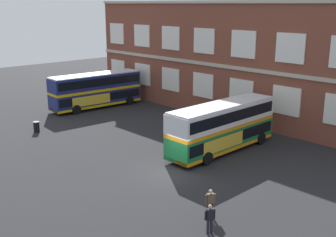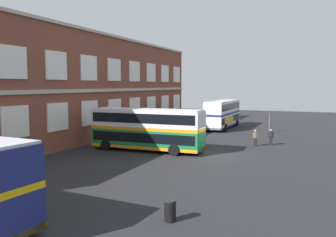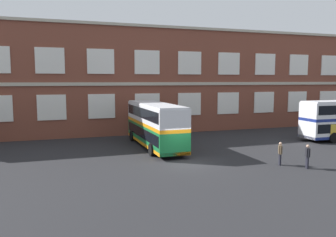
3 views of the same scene
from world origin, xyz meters
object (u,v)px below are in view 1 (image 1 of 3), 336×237
at_px(double_decker_near, 96,90).
at_px(waiting_passenger, 210,202).
at_px(double_decker_middle, 222,126).
at_px(second_passenger, 210,218).
at_px(station_litter_bin, 36,127).

relative_size(double_decker_near, waiting_passenger, 6.57).
distance_m(double_decker_middle, second_passenger, 13.36).
bearing_deg(waiting_passenger, double_decker_near, 159.17).
distance_m(waiting_passenger, station_litter_bin, 22.46).
bearing_deg(double_decker_near, station_litter_bin, -66.30).
bearing_deg(double_decker_near, waiting_passenger, -20.83).
xyz_separation_m(second_passenger, station_litter_bin, (-23.65, 1.80, -0.41)).
height_order(waiting_passenger, station_litter_bin, waiting_passenger).
height_order(second_passenger, station_litter_bin, second_passenger).
bearing_deg(double_decker_near, double_decker_middle, -2.72).
distance_m(waiting_passenger, second_passenger, 1.86).
relative_size(double_decker_near, double_decker_middle, 1.01).
xyz_separation_m(waiting_passenger, second_passenger, (1.20, -1.42, 0.00)).
bearing_deg(second_passenger, station_litter_bin, 175.66).
height_order(waiting_passenger, second_passenger, same).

